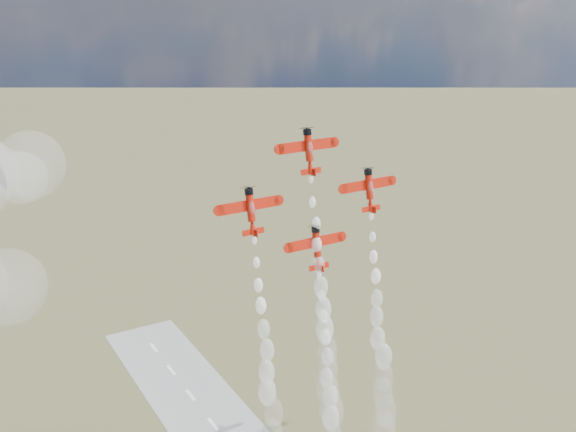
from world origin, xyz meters
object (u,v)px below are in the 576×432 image
Objects in this scene: plane_left at (251,210)px; plane_right at (369,189)px; plane_lead at (309,150)px; plane_slot at (317,247)px.

plane_left and plane_right have the same top height.
plane_right is at bearing 0.00° from plane_left.
plane_lead is at bearing 172.85° from plane_right.
plane_slot is (-14.60, -1.83, -10.05)m from plane_right.
plane_left is (-14.60, -1.83, -10.05)m from plane_lead.
plane_lead is at bearing 90.00° from plane_slot.
plane_slot is at bearing -7.15° from plane_left.
plane_slot is at bearing -172.85° from plane_right.
plane_right is (29.19, 0.00, 0.00)m from plane_left.
plane_right is 17.82m from plane_slot.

